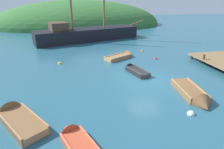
% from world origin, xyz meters
% --- Properties ---
extents(ground_plane, '(120.00, 120.00, 0.00)m').
position_xyz_m(ground_plane, '(0.00, 0.00, 0.00)').
color(ground_plane, '#285B70').
extents(shore_hill, '(39.52, 22.67, 11.44)m').
position_xyz_m(shore_hill, '(-3.35, 34.44, 0.00)').
color(shore_hill, '#387033').
rests_on(shore_hill, ground).
extents(sailing_ship, '(17.84, 7.96, 12.51)m').
position_xyz_m(sailing_ship, '(-3.06, 16.00, 0.65)').
color(sailing_ship, black).
rests_on(sailing_ship, ground).
extents(rowboat_far, '(1.70, 3.94, 1.21)m').
position_xyz_m(rowboat_far, '(1.91, -3.28, 0.13)').
color(rowboat_far, brown).
rests_on(rowboat_far, ground).
extents(rowboat_center, '(3.17, 3.81, 1.23)m').
position_xyz_m(rowboat_center, '(-8.39, -3.59, 0.14)').
color(rowboat_center, brown).
rests_on(rowboat_center, ground).
extents(rowboat_portside, '(1.65, 3.15, 0.87)m').
position_xyz_m(rowboat_portside, '(-0.32, 1.76, 0.12)').
color(rowboat_portside, black).
rests_on(rowboat_portside, ground).
extents(rowboat_near_dock, '(2.11, 3.29, 0.96)m').
position_xyz_m(rowboat_near_dock, '(-5.47, -5.93, 0.08)').
color(rowboat_near_dock, '#C64C2D').
rests_on(rowboat_near_dock, ground).
extents(rowboat_outer_left, '(3.70, 2.77, 1.09)m').
position_xyz_m(rowboat_outer_left, '(-0.27, 6.04, 0.11)').
color(rowboat_outer_left, '#9E7047').
rests_on(rowboat_outer_left, ground).
extents(buoy_orange, '(0.29, 0.29, 0.29)m').
position_xyz_m(buoy_orange, '(2.89, 8.24, 0.00)').
color(buoy_orange, orange).
rests_on(buoy_orange, ground).
extents(buoy_white, '(0.41, 0.41, 0.41)m').
position_xyz_m(buoy_white, '(0.65, -4.94, 0.00)').
color(buoy_white, white).
rests_on(buoy_white, ground).
extents(buoy_yellow, '(0.39, 0.39, 0.39)m').
position_xyz_m(buoy_yellow, '(-6.66, 5.36, 0.00)').
color(buoy_yellow, yellow).
rests_on(buoy_yellow, ground).
extents(buoy_red, '(0.31, 0.31, 0.31)m').
position_xyz_m(buoy_red, '(3.07, 4.91, 0.00)').
color(buoy_red, red).
rests_on(buoy_red, ground).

